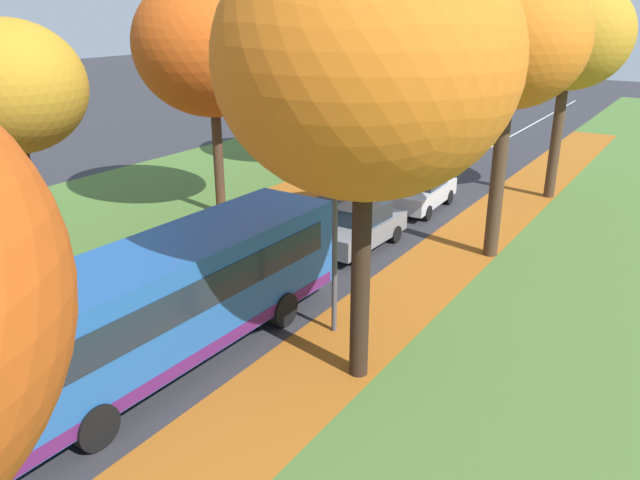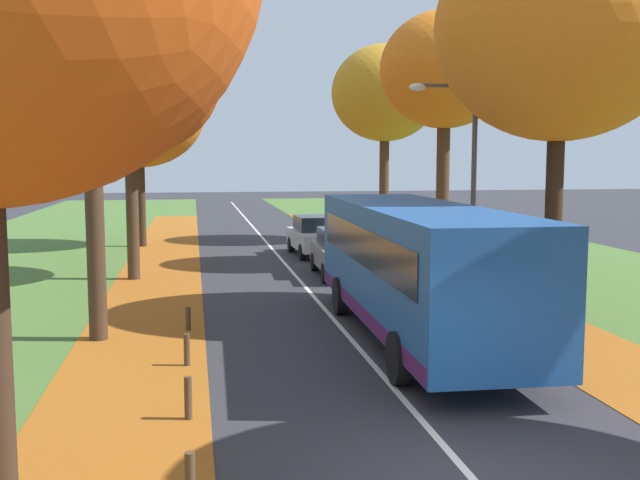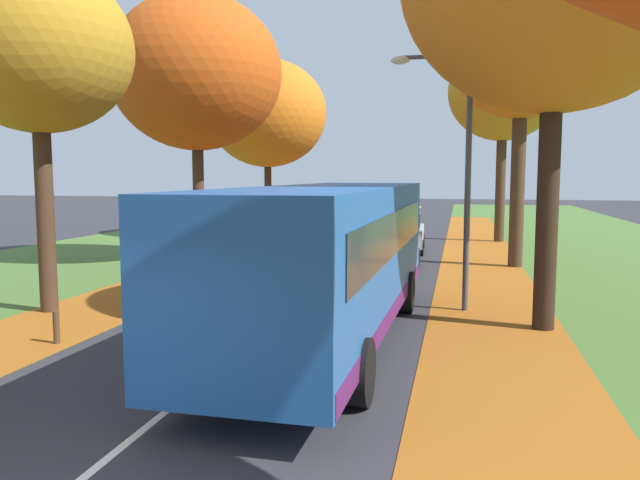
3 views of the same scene
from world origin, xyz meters
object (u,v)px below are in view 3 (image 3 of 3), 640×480
object	(u,v)px
bollard_third	(56,327)
car_grey_lead	(389,247)
tree_right_far	(503,92)
bollard_fourth	(138,298)
tree_left_mid	(196,73)
tree_right_mid	(522,56)
bus	(329,254)
tree_left_near	(38,50)
streetlamp_right	(454,151)
car_silver_following	(403,232)
tree_left_far	(267,114)

from	to	relation	value
bollard_third	car_grey_lead	bearing A→B (deg)	63.66
tree_right_far	bollard_fourth	world-z (taller)	tree_right_far
tree_left_mid	tree_right_mid	bearing A→B (deg)	7.53
tree_left_mid	bus	distance (m)	12.75
car_grey_lead	tree_left_near	bearing A→B (deg)	-131.83
tree_right_far	car_grey_lead	xyz separation A→B (m)	(-4.14, -10.38, -6.24)
tree_right_far	streetlamp_right	xyz separation A→B (m)	(-2.03, -16.10, -3.32)
tree_left_mid	streetlamp_right	bearing A→B (deg)	-34.24
streetlamp_right	car_silver_following	size ratio (longest dim) A/B	1.41
tree_right_far	bollard_third	distance (m)	23.74
tree_right_far	tree_right_mid	bearing A→B (deg)	-89.61
tree_left_mid	bus	bearing A→B (deg)	-54.37
bus	car_grey_lead	world-z (taller)	bus
bollard_third	bus	distance (m)	5.36
tree_right_mid	car_silver_following	distance (m)	8.45
streetlamp_right	bus	bearing A→B (deg)	-124.00
tree_left_mid	bollard_third	bearing A→B (deg)	-80.52
bollard_fourth	car_grey_lead	distance (m)	8.99
tree_left_far	streetlamp_right	world-z (taller)	tree_left_far
bus	tree_right_far	bearing A→B (deg)	77.58
tree_left_near	streetlamp_right	size ratio (longest dim) A/B	1.33
tree_left_near	bollard_third	size ratio (longest dim) A/B	12.55
car_grey_lead	car_silver_following	world-z (taller)	same
tree_left_mid	tree_right_far	bearing A→B (deg)	41.81
car_silver_following	bollard_third	bearing A→B (deg)	-107.77
tree_left_far	bollard_fourth	bearing A→B (deg)	-82.89
tree_right_mid	bollard_third	xyz separation A→B (m)	(-9.34, -12.33, -6.86)
tree_left_near	tree_left_far	world-z (taller)	tree_left_far
streetlamp_right	tree_right_far	bearing A→B (deg)	82.81
tree_right_mid	car_silver_following	xyz separation A→B (m)	(-4.24, 3.59, -6.36)
tree_right_far	car_silver_following	xyz separation A→B (m)	(-4.18, -4.86, -6.24)
tree_left_far	bus	size ratio (longest dim) A/B	0.86
tree_right_far	bollard_fourth	xyz separation A→B (m)	(-9.28, -17.74, -6.77)
streetlamp_right	tree_left_mid	bearing A→B (deg)	145.76
tree_left_far	tree_right_mid	world-z (taller)	tree_right_mid
tree_left_near	car_silver_following	distance (m)	16.05
tree_left_mid	car_silver_following	distance (m)	10.44
bollard_fourth	streetlamp_right	bearing A→B (deg)	12.76
tree_left_near	bollard_third	xyz separation A→B (m)	(1.95, -2.47, -5.69)
bollard_third	bollard_fourth	distance (m)	3.04
tree_right_mid	tree_right_far	bearing A→B (deg)	90.39
tree_right_mid	car_silver_following	size ratio (longest dim) A/B	2.20
tree_left_mid	tree_right_far	world-z (taller)	tree_left_mid
tree_left_far	car_grey_lead	distance (m)	13.42
tree_right_mid	streetlamp_right	size ratio (longest dim) A/B	1.56
streetlamp_right	tree_left_far	bearing A→B (deg)	121.08
streetlamp_right	car_grey_lead	xyz separation A→B (m)	(-2.11, 5.72, -2.92)
tree_left_near	tree_right_far	world-z (taller)	tree_right_far
tree_left_mid	bollard_fourth	xyz separation A→B (m)	(1.82, -7.81, -6.50)
tree_right_mid	bollard_fourth	distance (m)	14.86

